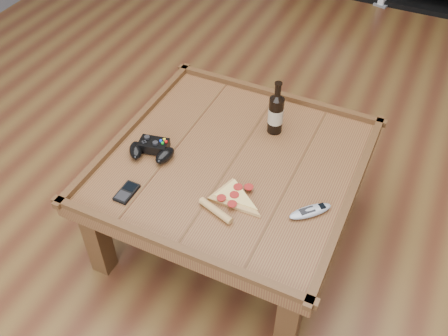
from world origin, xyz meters
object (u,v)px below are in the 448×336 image
at_px(coffee_table, 233,171).
at_px(beer_bottle, 276,112).
at_px(remote_control, 310,211).
at_px(pizza_slice, 232,199).
at_px(game_controller, 152,149).
at_px(smartphone, 127,192).

distance_m(coffee_table, beer_bottle, 0.31).
distance_m(beer_bottle, remote_control, 0.49).
height_order(beer_bottle, pizza_slice, beer_bottle).
bearing_deg(pizza_slice, remote_control, 30.81).
bearing_deg(pizza_slice, game_controller, -174.76).
bearing_deg(remote_control, game_controller, -138.08).
height_order(beer_bottle, remote_control, beer_bottle).
xyz_separation_m(beer_bottle, remote_control, (0.29, -0.38, -0.09)).
xyz_separation_m(smartphone, remote_control, (0.66, 0.20, 0.01)).
bearing_deg(coffee_table, pizza_slice, -66.70).
bearing_deg(game_controller, coffee_table, 7.12).
height_order(beer_bottle, smartphone, beer_bottle).
xyz_separation_m(game_controller, smartphone, (0.03, -0.23, -0.02)).
bearing_deg(remote_control, smartphone, -118.81).
bearing_deg(coffee_table, game_controller, -161.43).
bearing_deg(beer_bottle, game_controller, -138.42).
distance_m(pizza_slice, remote_control, 0.29).
bearing_deg(coffee_table, beer_bottle, 71.42).
relative_size(coffee_table, smartphone, 9.65).
bearing_deg(remote_control, coffee_table, -155.52).
xyz_separation_m(coffee_table, game_controller, (-0.32, -0.11, 0.09)).
distance_m(coffee_table, remote_control, 0.40).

